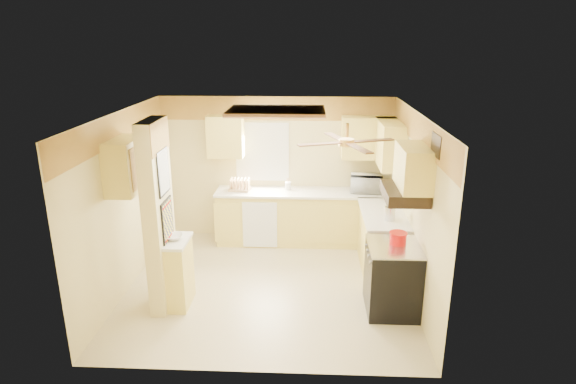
{
  "coord_description": "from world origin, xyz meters",
  "views": [
    {
      "loc": [
        0.57,
        -6.22,
        3.44
      ],
      "look_at": [
        0.27,
        0.35,
        1.32
      ],
      "focal_mm": 30.0,
      "sensor_mm": 36.0,
      "label": 1
    }
  ],
  "objects_px": {
    "bowl": "(174,237)",
    "kettle": "(390,213)",
    "stove": "(392,278)",
    "microwave": "(366,184)",
    "dutch_oven": "(398,238)"
  },
  "relations": [
    {
      "from": "bowl",
      "to": "kettle",
      "type": "distance_m",
      "value": 3.02
    },
    {
      "from": "microwave",
      "to": "kettle",
      "type": "xyz_separation_m",
      "value": [
        0.19,
        -1.32,
        -0.04
      ]
    },
    {
      "from": "microwave",
      "to": "bowl",
      "type": "relative_size",
      "value": 2.24
    },
    {
      "from": "stove",
      "to": "kettle",
      "type": "relative_size",
      "value": 3.97
    },
    {
      "from": "microwave",
      "to": "dutch_oven",
      "type": "distance_m",
      "value": 2.1
    },
    {
      "from": "microwave",
      "to": "kettle",
      "type": "distance_m",
      "value": 1.34
    },
    {
      "from": "bowl",
      "to": "kettle",
      "type": "xyz_separation_m",
      "value": [
        2.91,
        0.82,
        0.08
      ]
    },
    {
      "from": "stove",
      "to": "dutch_oven",
      "type": "bearing_deg",
      "value": 54.53
    },
    {
      "from": "dutch_oven",
      "to": "kettle",
      "type": "xyz_separation_m",
      "value": [
        0.01,
        0.77,
        0.05
      ]
    },
    {
      "from": "bowl",
      "to": "kettle",
      "type": "relative_size",
      "value": 1.03
    },
    {
      "from": "dutch_oven",
      "to": "stove",
      "type": "bearing_deg",
      "value": -125.47
    },
    {
      "from": "microwave",
      "to": "dutch_oven",
      "type": "height_order",
      "value": "microwave"
    },
    {
      "from": "stove",
      "to": "microwave",
      "type": "distance_m",
      "value": 2.26
    },
    {
      "from": "dutch_oven",
      "to": "kettle",
      "type": "relative_size",
      "value": 1.0
    },
    {
      "from": "stove",
      "to": "dutch_oven",
      "type": "xyz_separation_m",
      "value": [
        0.05,
        0.07,
        0.53
      ]
    }
  ]
}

